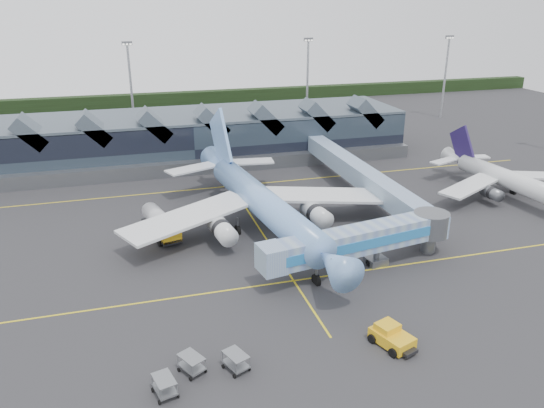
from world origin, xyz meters
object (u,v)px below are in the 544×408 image
object	(u,v)px
main_airliner	(260,200)
regional_jet	(504,178)
jet_bridge	(370,238)
fuel_truck	(160,222)
pushback_tug	(392,337)

from	to	relation	value
main_airliner	regional_jet	xyz separation A→B (m)	(43.57, 2.19, -1.22)
jet_bridge	fuel_truck	distance (m)	29.96
jet_bridge	fuel_truck	bearing A→B (deg)	135.68
main_airliner	regional_jet	size ratio (longest dim) A/B	1.58
main_airliner	jet_bridge	bearing A→B (deg)	-63.46
main_airliner	pushback_tug	world-z (taller)	main_airliner
regional_jet	fuel_truck	distance (m)	57.91
jet_bridge	pushback_tug	size ratio (longest dim) A/B	5.26
regional_jet	pushback_tug	distance (m)	50.59
main_airliner	pushback_tug	bearing A→B (deg)	-87.95
main_airliner	jet_bridge	size ratio (longest dim) A/B	1.77
main_airliner	fuel_truck	bearing A→B (deg)	164.36
regional_jet	fuel_truck	world-z (taller)	regional_jet
regional_jet	jet_bridge	distance (m)	37.59
regional_jet	fuel_truck	size ratio (longest dim) A/B	2.82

